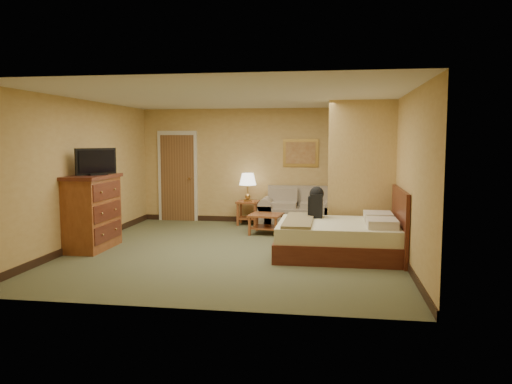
% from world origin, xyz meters
% --- Properties ---
extents(floor, '(6.00, 6.00, 0.00)m').
position_xyz_m(floor, '(0.00, 0.00, 0.00)').
color(floor, brown).
rests_on(floor, ground).
extents(ceiling, '(6.00, 6.00, 0.00)m').
position_xyz_m(ceiling, '(0.00, 0.00, 2.60)').
color(ceiling, white).
rests_on(ceiling, back_wall).
extents(back_wall, '(5.50, 0.02, 2.60)m').
position_xyz_m(back_wall, '(0.00, 3.00, 1.30)').
color(back_wall, tan).
rests_on(back_wall, floor).
extents(left_wall, '(0.02, 6.00, 2.60)m').
position_xyz_m(left_wall, '(-2.75, 0.00, 1.30)').
color(left_wall, tan).
rests_on(left_wall, floor).
extents(right_wall, '(0.02, 6.00, 2.60)m').
position_xyz_m(right_wall, '(2.75, 0.00, 1.30)').
color(right_wall, tan).
rests_on(right_wall, floor).
extents(partition, '(1.20, 0.15, 2.60)m').
position_xyz_m(partition, '(2.15, 0.93, 1.30)').
color(partition, tan).
rests_on(partition, floor).
extents(door, '(0.94, 0.16, 2.10)m').
position_xyz_m(door, '(-1.95, 2.96, 1.03)').
color(door, beige).
rests_on(door, floor).
extents(baseboard, '(5.50, 0.02, 0.12)m').
position_xyz_m(baseboard, '(0.00, 2.99, 0.06)').
color(baseboard, black).
rests_on(baseboard, floor).
extents(loveseat, '(1.73, 0.80, 0.87)m').
position_xyz_m(loveseat, '(0.92, 2.57, 0.28)').
color(loveseat, gray).
rests_on(loveseat, floor).
extents(side_table, '(0.48, 0.48, 0.53)m').
position_xyz_m(side_table, '(-0.23, 2.65, 0.35)').
color(side_table, brown).
rests_on(side_table, floor).
extents(table_lamp, '(0.38, 0.38, 0.62)m').
position_xyz_m(table_lamp, '(-0.23, 2.65, 1.00)').
color(table_lamp, '#B18441').
rests_on(table_lamp, side_table).
extents(coffee_table, '(0.70, 0.70, 0.40)m').
position_xyz_m(coffee_table, '(0.32, 1.60, 0.29)').
color(coffee_table, brown).
rests_on(coffee_table, floor).
extents(wall_picture, '(0.79, 0.04, 0.62)m').
position_xyz_m(wall_picture, '(0.92, 2.97, 1.60)').
color(wall_picture, '#B78E3F').
rests_on(wall_picture, back_wall).
extents(dresser, '(0.64, 1.21, 1.29)m').
position_xyz_m(dresser, '(-2.48, -0.24, 0.65)').
color(dresser, brown).
rests_on(dresser, floor).
extents(tv, '(0.46, 0.66, 0.46)m').
position_xyz_m(tv, '(-2.38, -0.24, 1.51)').
color(tv, black).
rests_on(tv, dresser).
extents(bed, '(2.02, 1.72, 1.11)m').
position_xyz_m(bed, '(1.82, -0.10, 0.30)').
color(bed, '#4C1B11').
rests_on(bed, floor).
extents(backpack, '(0.25, 0.31, 0.54)m').
position_xyz_m(backpack, '(1.36, 0.42, 0.83)').
color(backpack, black).
rests_on(backpack, bed).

